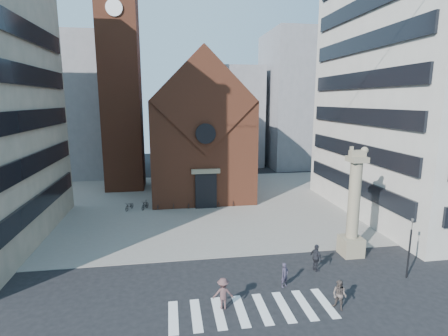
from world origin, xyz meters
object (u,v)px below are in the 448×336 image
(lion_column, at_px, (353,213))
(pedestrian_2, at_px, (316,258))
(pedestrian_0, at_px, (285,275))
(scooter_0, at_px, (130,206))
(pedestrian_1, at_px, (339,295))
(traffic_light, at_px, (410,247))

(lion_column, relative_size, pedestrian_2, 4.38)
(pedestrian_0, distance_m, scooter_0, 21.75)
(scooter_0, bearing_deg, pedestrian_1, -33.35)
(pedestrian_0, xyz_separation_m, pedestrian_2, (2.93, 1.76, 0.17))
(traffic_light, bearing_deg, pedestrian_0, 178.68)
(lion_column, xyz_separation_m, scooter_0, (-18.51, 14.48, -2.96))
(lion_column, distance_m, pedestrian_1, 8.44)
(pedestrian_0, relative_size, pedestrian_1, 0.91)
(scooter_0, bearing_deg, traffic_light, -19.02)
(pedestrian_2, xyz_separation_m, scooter_0, (-14.71, 16.52, -0.50))
(pedestrian_0, xyz_separation_m, pedestrian_1, (2.33, -2.93, 0.08))
(traffic_light, relative_size, scooter_0, 2.54)
(lion_column, distance_m, traffic_light, 4.62)
(pedestrian_2, bearing_deg, traffic_light, -124.36)
(traffic_light, height_order, pedestrian_0, traffic_light)
(traffic_light, xyz_separation_m, pedestrian_1, (-6.39, -2.73, -1.39))
(lion_column, distance_m, scooter_0, 23.69)
(pedestrian_1, height_order, scooter_0, pedestrian_1)
(pedestrian_0, bearing_deg, pedestrian_1, -83.10)
(traffic_light, relative_size, pedestrian_0, 2.61)
(pedestrian_1, relative_size, scooter_0, 1.07)
(traffic_light, height_order, pedestrian_2, traffic_light)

